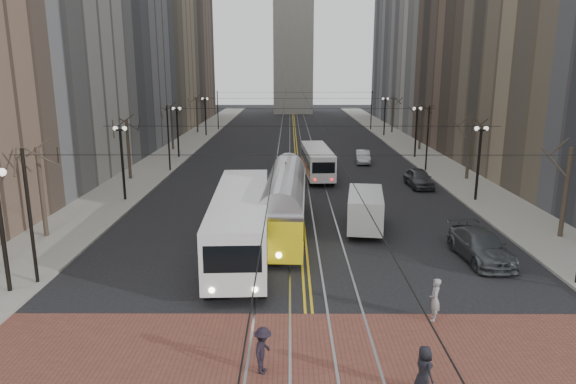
{
  "coord_description": "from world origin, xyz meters",
  "views": [
    {
      "loc": [
        -0.82,
        -20.85,
        10.06
      ],
      "look_at": [
        -0.91,
        8.6,
        3.0
      ],
      "focal_mm": 32.0,
      "sensor_mm": 36.0,
      "label": 1
    }
  ],
  "objects_px": {
    "streetcar": "(285,208)",
    "pedestrian_b": "(435,299)",
    "rear_bus": "(317,162)",
    "transit_bus": "(241,224)",
    "sedan_silver": "(363,157)",
    "cargo_van": "(365,212)",
    "sedan_parked": "(481,246)",
    "pedestrian_d": "(263,350)",
    "sedan_grey": "(419,178)",
    "pedestrian_a": "(424,369)"
  },
  "relations": [
    {
      "from": "streetcar",
      "to": "rear_bus",
      "type": "bearing_deg",
      "value": 82.56
    },
    {
      "from": "cargo_van",
      "to": "pedestrian_d",
      "type": "xyz_separation_m",
      "value": [
        -5.72,
        -15.95,
        -0.38
      ]
    },
    {
      "from": "sedan_grey",
      "to": "sedan_silver",
      "type": "distance_m",
      "value": 12.12
    },
    {
      "from": "streetcar",
      "to": "sedan_grey",
      "type": "xyz_separation_m",
      "value": [
        11.62,
        12.85,
        -0.77
      ]
    },
    {
      "from": "pedestrian_a",
      "to": "cargo_van",
      "type": "bearing_deg",
      "value": -20.82
    },
    {
      "from": "rear_bus",
      "to": "sedan_silver",
      "type": "xyz_separation_m",
      "value": [
        5.43,
        7.18,
        -0.68
      ]
    },
    {
      "from": "pedestrian_b",
      "to": "pedestrian_d",
      "type": "relative_size",
      "value": 1.09
    },
    {
      "from": "sedan_silver",
      "to": "pedestrian_b",
      "type": "height_order",
      "value": "pedestrian_b"
    },
    {
      "from": "sedan_parked",
      "to": "pedestrian_d",
      "type": "height_order",
      "value": "pedestrian_d"
    },
    {
      "from": "streetcar",
      "to": "pedestrian_b",
      "type": "bearing_deg",
      "value": -59.96
    },
    {
      "from": "transit_bus",
      "to": "sedan_grey",
      "type": "xyz_separation_m",
      "value": [
        14.0,
        16.85,
        -0.93
      ]
    },
    {
      "from": "sedan_silver",
      "to": "rear_bus",
      "type": "bearing_deg",
      "value": -122.12
    },
    {
      "from": "sedan_silver",
      "to": "pedestrian_a",
      "type": "height_order",
      "value": "pedestrian_a"
    },
    {
      "from": "cargo_van",
      "to": "sedan_grey",
      "type": "distance_m",
      "value": 14.07
    },
    {
      "from": "sedan_grey",
      "to": "pedestrian_d",
      "type": "bearing_deg",
      "value": -115.21
    },
    {
      "from": "sedan_silver",
      "to": "pedestrian_a",
      "type": "relative_size",
      "value": 2.64
    },
    {
      "from": "transit_bus",
      "to": "pedestrian_b",
      "type": "relative_size",
      "value": 7.66
    },
    {
      "from": "transit_bus",
      "to": "rear_bus",
      "type": "distance_m",
      "value": 21.99
    },
    {
      "from": "sedan_silver",
      "to": "pedestrian_d",
      "type": "relative_size",
      "value": 2.55
    },
    {
      "from": "sedan_silver",
      "to": "streetcar",
      "type": "bearing_deg",
      "value": -103.84
    },
    {
      "from": "cargo_van",
      "to": "pedestrian_b",
      "type": "xyz_separation_m",
      "value": [
        1.12,
        -12.15,
        -0.31
      ]
    },
    {
      "from": "sedan_grey",
      "to": "pedestrian_d",
      "type": "relative_size",
      "value": 2.81
    },
    {
      "from": "rear_bus",
      "to": "transit_bus",
      "type": "bearing_deg",
      "value": -107.12
    },
    {
      "from": "streetcar",
      "to": "pedestrian_a",
      "type": "distance_m",
      "value": 17.27
    },
    {
      "from": "transit_bus",
      "to": "sedan_grey",
      "type": "bearing_deg",
      "value": 47.92
    },
    {
      "from": "pedestrian_a",
      "to": "sedan_parked",
      "type": "bearing_deg",
      "value": -46.18
    },
    {
      "from": "transit_bus",
      "to": "pedestrian_a",
      "type": "xyz_separation_m",
      "value": [
        6.94,
        -12.63,
        -0.92
      ]
    },
    {
      "from": "transit_bus",
      "to": "sedan_parked",
      "type": "xyz_separation_m",
      "value": [
        13.0,
        -0.86,
        -0.94
      ]
    },
    {
      "from": "streetcar",
      "to": "rear_bus",
      "type": "relative_size",
      "value": 1.26
    },
    {
      "from": "transit_bus",
      "to": "sedan_silver",
      "type": "relative_size",
      "value": 3.28
    },
    {
      "from": "rear_bus",
      "to": "pedestrian_b",
      "type": "xyz_separation_m",
      "value": [
        3.32,
        -29.11,
        -0.46
      ]
    },
    {
      "from": "transit_bus",
      "to": "pedestrian_b",
      "type": "bearing_deg",
      "value": -44.4
    },
    {
      "from": "transit_bus",
      "to": "pedestrian_a",
      "type": "bearing_deg",
      "value": -63.56
    },
    {
      "from": "pedestrian_a",
      "to": "pedestrian_d",
      "type": "height_order",
      "value": "pedestrian_d"
    },
    {
      "from": "streetcar",
      "to": "rear_bus",
      "type": "xyz_separation_m",
      "value": [
        2.92,
        17.34,
        -0.19
      ]
    },
    {
      "from": "sedan_grey",
      "to": "pedestrian_b",
      "type": "xyz_separation_m",
      "value": [
        -5.38,
        -24.62,
        0.12
      ]
    },
    {
      "from": "sedan_grey",
      "to": "cargo_van",
      "type": "bearing_deg",
      "value": -119.47
    },
    {
      "from": "sedan_grey",
      "to": "sedan_parked",
      "type": "relative_size",
      "value": 0.86
    },
    {
      "from": "sedan_parked",
      "to": "pedestrian_a",
      "type": "distance_m",
      "value": 13.23
    },
    {
      "from": "transit_bus",
      "to": "cargo_van",
      "type": "distance_m",
      "value": 8.7
    },
    {
      "from": "pedestrian_d",
      "to": "pedestrian_a",
      "type": "bearing_deg",
      "value": -86.35
    },
    {
      "from": "transit_bus",
      "to": "sedan_silver",
      "type": "xyz_separation_m",
      "value": [
        10.73,
        28.52,
        -1.03
      ]
    },
    {
      "from": "cargo_van",
      "to": "pedestrian_b",
      "type": "height_order",
      "value": "cargo_van"
    },
    {
      "from": "streetcar",
      "to": "sedan_grey",
      "type": "relative_size",
      "value": 2.86
    },
    {
      "from": "transit_bus",
      "to": "streetcar",
      "type": "bearing_deg",
      "value": 56.9
    },
    {
      "from": "sedan_grey",
      "to": "pedestrian_a",
      "type": "relative_size",
      "value": 2.92
    },
    {
      "from": "pedestrian_a",
      "to": "pedestrian_b",
      "type": "distance_m",
      "value": 5.14
    },
    {
      "from": "sedan_grey",
      "to": "streetcar",
      "type": "bearing_deg",
      "value": -134.07
    },
    {
      "from": "sedan_parked",
      "to": "pedestrian_d",
      "type": "distance_m",
      "value": 15.5
    },
    {
      "from": "streetcar",
      "to": "sedan_grey",
      "type": "bearing_deg",
      "value": 50.0
    }
  ]
}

